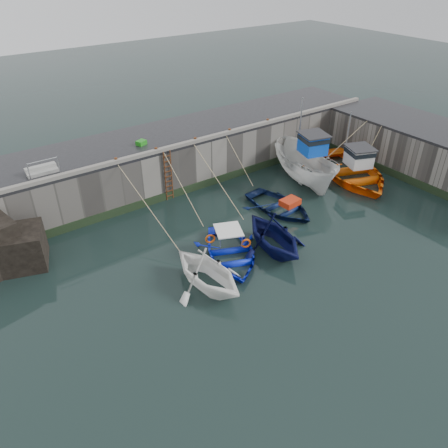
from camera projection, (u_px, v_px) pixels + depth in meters
ground at (306, 268)px, 21.39m from camera, size 120.00×120.00×0.00m
quay_back at (176, 155)px, 29.15m from camera, size 30.00×5.00×3.00m
quay_right at (437, 154)px, 29.36m from camera, size 5.00×15.00×3.00m
road_back at (174, 133)px, 28.30m from camera, size 30.00×5.00×0.16m
road_right at (444, 131)px, 28.51m from camera, size 5.00×15.00×0.16m
kerb_back at (193, 141)px, 26.59m from camera, size 30.00×0.30×0.20m
algae_back at (197, 186)px, 28.08m from camera, size 30.00×0.08×0.50m
algae_right at (410, 180)px, 28.80m from camera, size 0.08×15.00×0.50m
ladder at (168, 176)px, 26.35m from camera, size 0.51×0.08×3.20m
boat_near_white at (207, 285)px, 20.32m from camera, size 4.14×4.65×2.24m
boat_near_white_rope at (153, 233)px, 24.01m from camera, size 0.04×6.32×3.10m
boat_near_blue at (231, 257)px, 22.19m from camera, size 5.11×5.86×1.01m
boat_near_blue_rope at (182, 216)px, 25.48m from camera, size 0.04×5.27×3.10m
boat_near_blacktrim at (273, 248)px, 22.78m from camera, size 4.31×4.82×2.30m
boat_near_blacktrim_rope at (217, 208)px, 26.31m from camera, size 0.04×5.90×3.10m
boat_near_navy at (279, 209)px, 26.14m from camera, size 3.80×5.00×0.97m
boat_near_navy_rope at (241, 186)px, 28.70m from camera, size 0.04×3.59×3.10m
boat_far_white at (306, 166)px, 28.67m from camera, size 4.29×7.20×5.61m
boat_far_orange at (352, 171)px, 29.45m from camera, size 7.50×8.70×4.52m
fish_crate at (141, 143)px, 26.34m from camera, size 0.68×0.61×0.27m
railing at (42, 170)px, 23.02m from camera, size 1.60×1.05×1.00m
bollard_a at (116, 160)px, 24.20m from camera, size 0.18×0.18×0.28m
bollard_b at (156, 150)px, 25.42m from camera, size 0.18×0.18×0.28m
bollard_c at (195, 140)px, 26.73m from camera, size 0.18×0.18×0.28m
bollard_d at (230, 131)px, 28.00m from camera, size 0.18×0.18×0.28m
bollard_e at (268, 121)px, 29.56m from camera, size 0.18×0.18×0.28m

